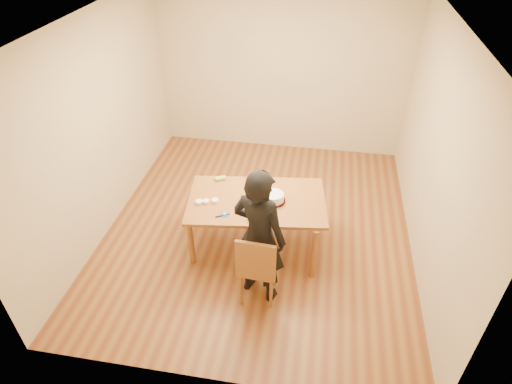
% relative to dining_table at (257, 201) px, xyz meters
% --- Properties ---
extents(room_shell, '(4.00, 4.50, 2.70)m').
position_rel_dining_table_xyz_m(room_shell, '(-0.03, 0.71, 0.62)').
color(room_shell, brown).
rests_on(room_shell, ground).
extents(dining_table, '(1.74, 1.17, 0.04)m').
position_rel_dining_table_xyz_m(dining_table, '(0.00, 0.00, 0.00)').
color(dining_table, brown).
rests_on(dining_table, floor).
extents(dining_chair, '(0.41, 0.41, 0.04)m').
position_rel_dining_table_xyz_m(dining_chair, '(0.15, -0.77, -0.28)').
color(dining_chair, brown).
rests_on(dining_chair, floor).
extents(cake_plate, '(0.27, 0.27, 0.02)m').
position_rel_dining_table_xyz_m(cake_plate, '(0.20, 0.01, 0.03)').
color(cake_plate, '#B60C30').
rests_on(cake_plate, dining_table).
extents(cake, '(0.24, 0.24, 0.08)m').
position_rel_dining_table_xyz_m(cake, '(0.20, 0.01, 0.08)').
color(cake, white).
rests_on(cake, cake_plate).
extents(frosting_dome, '(0.24, 0.24, 0.03)m').
position_rel_dining_table_xyz_m(frosting_dome, '(0.20, 0.01, 0.13)').
color(frosting_dome, white).
rests_on(frosting_dome, cake).
extents(frosting_tub, '(0.09, 0.09, 0.08)m').
position_rel_dining_table_xyz_m(frosting_tub, '(0.00, -0.36, 0.06)').
color(frosting_tub, white).
rests_on(frosting_tub, dining_table).
extents(frosting_lid, '(0.09, 0.09, 0.01)m').
position_rel_dining_table_xyz_m(frosting_lid, '(-0.31, -0.34, 0.02)').
color(frosting_lid, '#1849A2').
rests_on(frosting_lid, dining_table).
extents(frosting_dollop, '(0.04, 0.04, 0.02)m').
position_rel_dining_table_xyz_m(frosting_dollop, '(-0.31, -0.34, 0.04)').
color(frosting_dollop, white).
rests_on(frosting_dollop, frosting_lid).
extents(ramekin_green, '(0.09, 0.09, 0.04)m').
position_rel_dining_table_xyz_m(ramekin_green, '(-0.65, -0.19, 0.04)').
color(ramekin_green, white).
rests_on(ramekin_green, dining_table).
extents(ramekin_yellow, '(0.08, 0.08, 0.04)m').
position_rel_dining_table_xyz_m(ramekin_yellow, '(-0.48, -0.13, 0.04)').
color(ramekin_yellow, white).
rests_on(ramekin_yellow, dining_table).
extents(ramekin_multi, '(0.08, 0.08, 0.04)m').
position_rel_dining_table_xyz_m(ramekin_multi, '(-0.58, -0.16, 0.04)').
color(ramekin_multi, white).
rests_on(ramekin_multi, dining_table).
extents(candy_box_pink, '(0.13, 0.09, 0.02)m').
position_rel_dining_table_xyz_m(candy_box_pink, '(-0.52, 0.33, 0.03)').
color(candy_box_pink, '#DA33A6').
rests_on(candy_box_pink, dining_table).
extents(candy_box_green, '(0.15, 0.12, 0.02)m').
position_rel_dining_table_xyz_m(candy_box_green, '(-0.52, 0.33, 0.05)').
color(candy_box_green, green).
rests_on(candy_box_green, candy_box_pink).
extents(spatula, '(0.15, 0.09, 0.01)m').
position_rel_dining_table_xyz_m(spatula, '(-0.33, -0.37, 0.02)').
color(spatula, black).
rests_on(spatula, dining_table).
extents(person, '(0.70, 0.58, 1.66)m').
position_rel_dining_table_xyz_m(person, '(0.15, -0.73, 0.10)').
color(person, black).
rests_on(person, floor).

